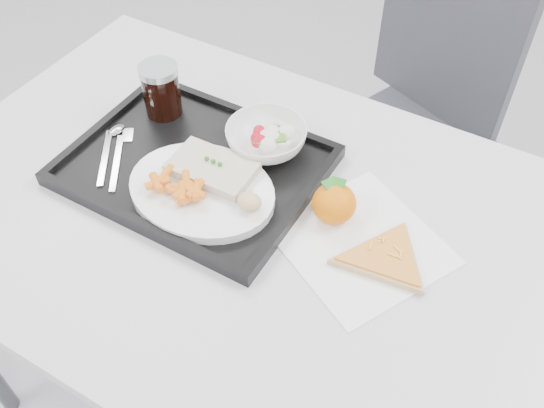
# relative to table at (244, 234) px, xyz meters

# --- Properties ---
(table) EXTENTS (1.20, 0.80, 0.75)m
(table) POSITION_rel_table_xyz_m (0.00, 0.00, 0.00)
(table) COLOR silver
(table) RESTS_ON ground
(chair) EXTENTS (0.55, 0.55, 0.93)m
(chair) POSITION_rel_table_xyz_m (0.11, 0.69, -0.15)
(chair) COLOR #36363D
(chair) RESTS_ON ground
(tray) EXTENTS (0.45, 0.35, 0.03)m
(tray) POSITION_rel_table_xyz_m (-0.13, 0.04, 0.08)
(tray) COLOR black
(tray) RESTS_ON table
(dinner_plate) EXTENTS (0.27, 0.27, 0.02)m
(dinner_plate) POSITION_rel_table_xyz_m (-0.07, -0.01, 0.09)
(dinner_plate) COLOR white
(dinner_plate) RESTS_ON tray
(fish_fillet) EXTENTS (0.15, 0.09, 0.03)m
(fish_fillet) POSITION_rel_table_xyz_m (-0.08, 0.03, 0.11)
(fish_fillet) COLOR beige
(fish_fillet) RESTS_ON dinner_plate
(bread_roll) EXTENTS (0.05, 0.05, 0.03)m
(bread_roll) POSITION_rel_table_xyz_m (0.02, -0.01, 0.12)
(bread_roll) COLOR #E0BF86
(bread_roll) RESTS_ON dinner_plate
(salad_bowl) EXTENTS (0.15, 0.15, 0.05)m
(salad_bowl) POSITION_rel_table_xyz_m (-0.04, 0.15, 0.11)
(salad_bowl) COLOR white
(salad_bowl) RESTS_ON tray
(cola_glass) EXTENTS (0.08, 0.08, 0.11)m
(cola_glass) POSITION_rel_table_xyz_m (-0.27, 0.14, 0.14)
(cola_glass) COLOR black
(cola_glass) RESTS_ON tray
(cutlery) EXTENTS (0.13, 0.16, 0.01)m
(cutlery) POSITION_rel_table_xyz_m (-0.29, -0.00, 0.08)
(cutlery) COLOR silver
(cutlery) RESTS_ON tray
(napkin) EXTENTS (0.33, 0.33, 0.00)m
(napkin) POSITION_rel_table_xyz_m (0.21, 0.03, 0.07)
(napkin) COLOR white
(napkin) RESTS_ON table
(tangerine) EXTENTS (0.09, 0.09, 0.07)m
(tangerine) POSITION_rel_table_xyz_m (0.14, 0.06, 0.10)
(tangerine) COLOR orange
(tangerine) RESTS_ON napkin
(pizza_slice) EXTENTS (0.26, 0.26, 0.02)m
(pizza_slice) POSITION_rel_table_xyz_m (0.26, 0.02, 0.08)
(pizza_slice) COLOR tan
(pizza_slice) RESTS_ON napkin
(carrot_pile) EXTENTS (0.11, 0.07, 0.02)m
(carrot_pile) POSITION_rel_table_xyz_m (-0.09, -0.05, 0.11)
(carrot_pile) COLOR orange
(carrot_pile) RESTS_ON dinner_plate
(salad_contents) EXTENTS (0.07, 0.08, 0.03)m
(salad_contents) POSITION_rel_table_xyz_m (-0.03, 0.14, 0.12)
(salad_contents) COLOR red
(salad_contents) RESTS_ON salad_bowl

